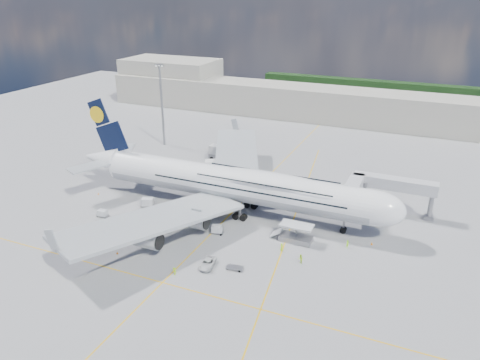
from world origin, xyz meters
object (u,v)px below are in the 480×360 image
at_px(airliner, 234,184).
at_px(dolly_row_b, 164,219).
at_px(dolly_nose_near, 217,229).
at_px(dolly_row_c, 127,224).
at_px(cone_wing_left_outer, 211,163).
at_px(jet_bridge, 378,187).
at_px(cone_wing_left_inner, 208,187).
at_px(light_mast, 162,104).
at_px(crew_nose, 347,244).
at_px(cargo_loader, 295,235).
at_px(crew_loader, 300,259).
at_px(crew_tug, 174,271).
at_px(crew_van, 282,247).
at_px(cone_wing_right_inner, 193,226).
at_px(crew_wing, 166,229).
at_px(dolly_back, 148,202).
at_px(catering_truck_inner, 218,169).
at_px(dolly_nose_far, 235,268).
at_px(cone_wing_right_outer, 117,253).
at_px(baggage_tug, 141,231).
at_px(catering_truck_outer, 221,154).
at_px(dolly_row_a, 102,213).
at_px(cone_nose, 372,243).
at_px(cone_tail, 98,194).
at_px(service_van, 207,263).

xyz_separation_m(airliner, dolly_row_b, (-11.39, -11.35, -5.71)).
bearing_deg(dolly_nose_near, dolly_row_c, -175.77).
bearing_deg(cone_wing_left_outer, dolly_row_b, -78.81).
height_order(jet_bridge, cone_wing_left_inner, jet_bridge).
xyz_separation_m(light_mast, crew_nose, (67.03, -40.78, -12.36)).
height_order(cargo_loader, cone_wing_left_outer, cargo_loader).
xyz_separation_m(crew_loader, crew_tug, (-19.45, -12.37, -0.20)).
bearing_deg(crew_van, crew_tug, 110.80).
distance_m(airliner, crew_tug, 27.86).
bearing_deg(crew_van, cone_wing_right_inner, 60.59).
relative_size(cargo_loader, crew_wing, 5.46).
xyz_separation_m(light_mast, dolly_back, (20.81, -40.68, -12.05)).
bearing_deg(dolly_row_c, catering_truck_inner, 99.40).
bearing_deg(cone_wing_right_inner, crew_nose, 8.17).
xyz_separation_m(jet_bridge, cone_wing_right_inner, (-34.60, -21.28, -6.59)).
bearing_deg(dolly_nose_far, cone_wing_right_outer, -178.41).
distance_m(baggage_tug, catering_truck_outer, 46.19).
bearing_deg(crew_tug, dolly_row_a, 177.17).
bearing_deg(cone_wing_right_outer, cone_nose, 27.36).
relative_size(cargo_loader, cone_wing_right_inner, 15.76).
xyz_separation_m(dolly_back, dolly_nose_near, (20.28, -4.97, -0.19)).
distance_m(catering_truck_outer, cone_tail, 37.86).
bearing_deg(dolly_nose_near, service_van, -85.15).
bearing_deg(catering_truck_outer, dolly_back, -89.14).
bearing_deg(cone_tail, cargo_loader, -2.68).
xyz_separation_m(cargo_loader, cone_wing_right_outer, (-29.77, -18.29, -1.00)).
relative_size(airliner, catering_truck_outer, 10.35).
height_order(airliner, cone_tail, airliner).
relative_size(dolly_nose_near, cone_wing_left_inner, 5.10).
height_order(cargo_loader, service_van, cargo_loader).
xyz_separation_m(cargo_loader, crew_van, (-1.29, -4.65, -0.46)).
height_order(dolly_nose_far, crew_tug, crew_tug).
bearing_deg(crew_wing, dolly_nose_far, -77.58).
height_order(dolly_row_a, cone_tail, dolly_row_a).
distance_m(crew_wing, cone_wing_right_outer, 11.65).
xyz_separation_m(dolly_row_b, dolly_row_c, (-5.98, -4.95, -0.06)).
xyz_separation_m(dolly_back, catering_truck_inner, (7.00, 22.95, 1.00)).
relative_size(catering_truck_outer, service_van, 1.58).
relative_size(dolly_nose_near, crew_van, 1.97).
relative_size(dolly_nose_near, crew_tug, 2.04).
distance_m(dolly_row_a, crew_wing, 16.60).
relative_size(cargo_loader, cone_tail, 17.65).
relative_size(crew_wing, cone_wing_right_inner, 2.89).
bearing_deg(dolly_nose_near, airliner, 81.42).
relative_size(catering_truck_outer, crew_van, 4.85).
distance_m(catering_truck_outer, cone_wing_right_inner, 40.97).
distance_m(dolly_row_b, cone_wing_right_outer, 14.20).
distance_m(dolly_row_a, cone_wing_right_inner, 21.02).
bearing_deg(service_van, dolly_nose_far, 4.72).
relative_size(dolly_back, crew_loader, 1.98).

